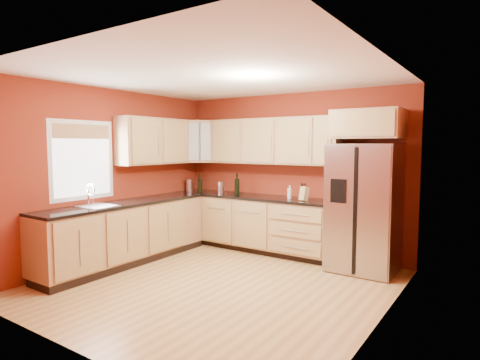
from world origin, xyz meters
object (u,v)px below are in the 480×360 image
(refrigerator, at_px, (364,208))
(knife_block, at_px, (304,194))
(canister_left, at_px, (190,185))
(soap_dispenser, at_px, (290,192))
(wine_bottle_a, at_px, (200,183))

(refrigerator, height_order, knife_block, refrigerator)
(refrigerator, distance_m, canister_left, 3.20)
(refrigerator, bearing_deg, canister_left, -179.82)
(canister_left, height_order, knife_block, canister_left)
(canister_left, bearing_deg, knife_block, 0.05)
(canister_left, bearing_deg, refrigerator, 0.18)
(refrigerator, relative_size, canister_left, 8.20)
(soap_dispenser, bearing_deg, refrigerator, -4.11)
(canister_left, height_order, wine_bottle_a, wine_bottle_a)
(knife_block, height_order, soap_dispenser, knife_block)
(refrigerator, relative_size, wine_bottle_a, 5.37)
(wine_bottle_a, height_order, knife_block, wine_bottle_a)
(knife_block, bearing_deg, canister_left, -159.75)
(knife_block, bearing_deg, wine_bottle_a, -160.01)
(canister_left, relative_size, knife_block, 1.01)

